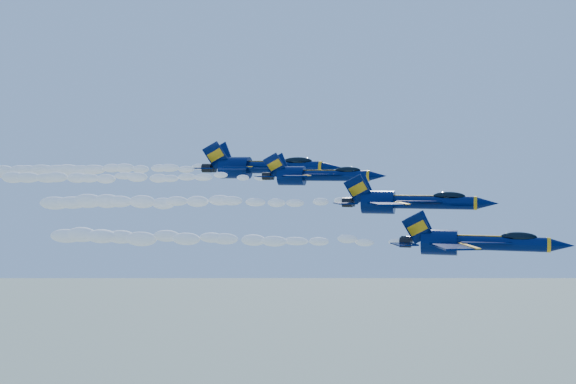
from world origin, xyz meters
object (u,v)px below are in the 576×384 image
(jet_second, at_px, (409,202))
(jet_fourth, at_px, (262,167))
(jet_third, at_px, (316,175))
(jet_lead, at_px, (473,242))

(jet_second, distance_m, jet_fourth, 29.77)
(jet_second, height_order, jet_fourth, jet_fourth)
(jet_third, bearing_deg, jet_second, -35.20)
(jet_third, height_order, jet_fourth, jet_fourth)
(jet_lead, height_order, jet_fourth, jet_fourth)
(jet_second, bearing_deg, jet_third, 144.80)
(jet_third, xyz_separation_m, jet_fourth, (-10.31, 10.42, 0.99))
(jet_second, bearing_deg, jet_fourth, 139.81)
(jet_second, relative_size, jet_fourth, 0.81)
(jet_lead, xyz_separation_m, jet_third, (-19.19, 17.36, 5.86))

